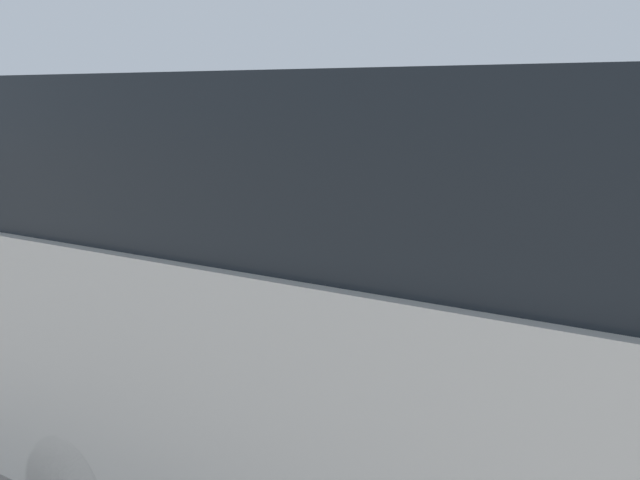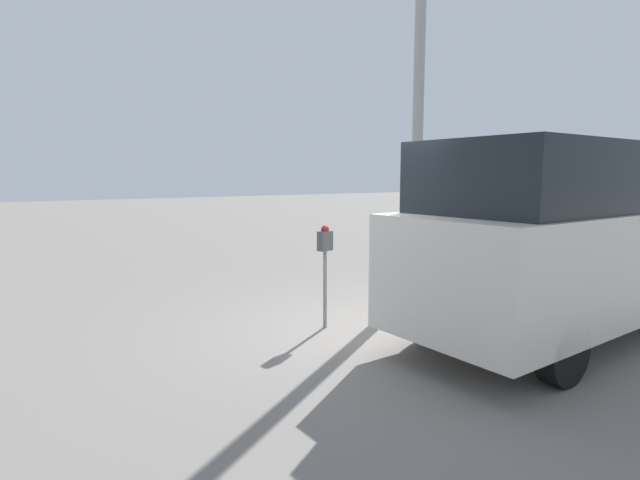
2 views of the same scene
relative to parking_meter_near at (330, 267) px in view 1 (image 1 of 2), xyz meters
The scene contains 3 objects.
ground_plane 1.30m from the parking_meter_near, 45.71° to the right, with size 80.00×80.00×0.00m, color slate.
parking_meter_near is the anchor object (origin of this frame).
parked_van 3.12m from the parking_meter_near, 39.21° to the right, with size 5.22×2.01×2.41m.
Camera 1 is at (4.29, -4.88, 2.32)m, focal length 55.00 mm.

